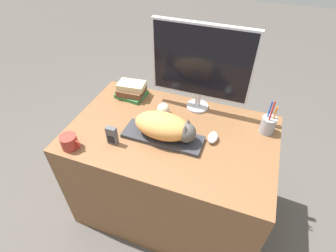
# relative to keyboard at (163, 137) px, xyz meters

# --- Properties ---
(ground_plane) EXTENTS (12.00, 12.00, 0.00)m
(ground_plane) POSITION_rel_keyboard_xyz_m (0.03, -0.32, -0.78)
(ground_plane) COLOR #4C4742
(desk) EXTENTS (1.23, 0.77, 0.77)m
(desk) POSITION_rel_keyboard_xyz_m (0.03, 0.06, -0.40)
(desk) COLOR brown
(desk) RESTS_ON ground_plane
(keyboard) EXTENTS (0.47, 0.16, 0.02)m
(keyboard) POSITION_rel_keyboard_xyz_m (0.00, 0.00, 0.00)
(keyboard) COLOR #2D2D33
(keyboard) RESTS_ON desk
(cat) EXTENTS (0.35, 0.18, 0.15)m
(cat) POSITION_rel_keyboard_xyz_m (0.02, 0.00, 0.09)
(cat) COLOR #D18C47
(cat) RESTS_ON keyboard
(monitor) EXTENTS (0.60, 0.14, 0.56)m
(monitor) POSITION_rel_keyboard_xyz_m (0.11, 0.35, 0.31)
(monitor) COLOR #B7B7BC
(monitor) RESTS_ON desk
(computer_mouse) EXTENTS (0.06, 0.09, 0.04)m
(computer_mouse) POSITION_rel_keyboard_xyz_m (0.27, 0.09, 0.01)
(computer_mouse) COLOR silver
(computer_mouse) RESTS_ON desk
(coffee_mug) EXTENTS (0.12, 0.09, 0.08)m
(coffee_mug) POSITION_rel_keyboard_xyz_m (-0.45, -0.24, 0.03)
(coffee_mug) COLOR #9E2D23
(coffee_mug) RESTS_ON desk
(pen_cup) EXTENTS (0.08, 0.08, 0.23)m
(pen_cup) POSITION_rel_keyboard_xyz_m (0.55, 0.27, 0.04)
(pen_cup) COLOR #939399
(pen_cup) RESTS_ON desk
(baseball) EXTENTS (0.08, 0.08, 0.08)m
(baseball) POSITION_rel_keyboard_xyz_m (-0.08, 0.21, 0.03)
(baseball) COLOR beige
(baseball) RESTS_ON desk
(phone) EXTENTS (0.06, 0.03, 0.11)m
(phone) POSITION_rel_keyboard_xyz_m (-0.25, -0.13, 0.04)
(phone) COLOR #4C4C51
(phone) RESTS_ON desk
(book_stack) EXTENTS (0.21, 0.18, 0.11)m
(book_stack) POSITION_rel_keyboard_xyz_m (-0.35, 0.32, 0.04)
(book_stack) COLOR #2D6B38
(book_stack) RESTS_ON desk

